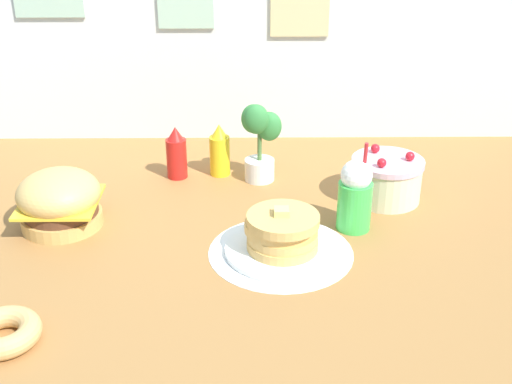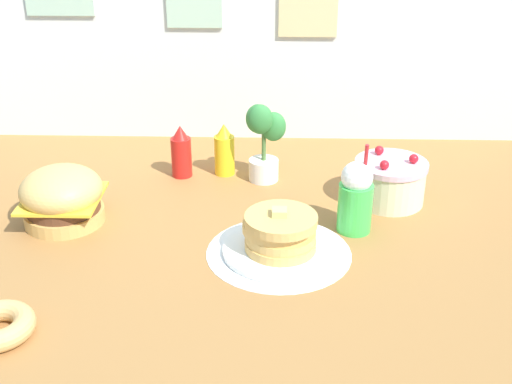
{
  "view_description": "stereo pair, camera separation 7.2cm",
  "coord_description": "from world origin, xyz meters",
  "px_view_note": "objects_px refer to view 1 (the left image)",
  "views": [
    {
      "loc": [
        0.06,
        -1.65,
        0.99
      ],
      "look_at": [
        0.08,
        0.12,
        0.13
      ],
      "focal_mm": 46.56,
      "sensor_mm": 36.0,
      "label": 1
    },
    {
      "loc": [
        0.13,
        -1.64,
        0.99
      ],
      "look_at": [
        0.08,
        0.12,
        0.13
      ],
      "focal_mm": 46.56,
      "sensor_mm": 36.0,
      "label": 2
    }
  ],
  "objects_px": {
    "layer_cake": "(386,179)",
    "mustard_bottle": "(220,151)",
    "donut_pink_glaze": "(3,332)",
    "potted_plant": "(260,139)",
    "burger": "(59,200)",
    "ketchup_bottle": "(176,154)",
    "pancake_stack": "(282,236)",
    "cream_soda_cup": "(355,195)"
  },
  "relations": [
    {
      "from": "mustard_bottle",
      "to": "cream_soda_cup",
      "type": "relative_size",
      "value": 0.67
    },
    {
      "from": "pancake_stack",
      "to": "ketchup_bottle",
      "type": "relative_size",
      "value": 1.7
    },
    {
      "from": "layer_cake",
      "to": "ketchup_bottle",
      "type": "distance_m",
      "value": 0.73
    },
    {
      "from": "donut_pink_glaze",
      "to": "potted_plant",
      "type": "height_order",
      "value": "potted_plant"
    },
    {
      "from": "mustard_bottle",
      "to": "potted_plant",
      "type": "relative_size",
      "value": 0.66
    },
    {
      "from": "ketchup_bottle",
      "to": "pancake_stack",
      "type": "bearing_deg",
      "value": -56.44
    },
    {
      "from": "burger",
      "to": "layer_cake",
      "type": "xyz_separation_m",
      "value": [
        1.02,
        0.17,
        -0.01
      ]
    },
    {
      "from": "burger",
      "to": "potted_plant",
      "type": "xyz_separation_m",
      "value": [
        0.61,
        0.32,
        0.07
      ]
    },
    {
      "from": "potted_plant",
      "to": "donut_pink_glaze",
      "type": "bearing_deg",
      "value": -124.52
    },
    {
      "from": "pancake_stack",
      "to": "potted_plant",
      "type": "height_order",
      "value": "potted_plant"
    },
    {
      "from": "pancake_stack",
      "to": "layer_cake",
      "type": "xyz_separation_m",
      "value": [
        0.36,
        0.34,
        0.02
      ]
    },
    {
      "from": "mustard_bottle",
      "to": "potted_plant",
      "type": "xyz_separation_m",
      "value": [
        0.14,
        -0.05,
        0.07
      ]
    },
    {
      "from": "donut_pink_glaze",
      "to": "ketchup_bottle",
      "type": "bearing_deg",
      "value": 70.85
    },
    {
      "from": "burger",
      "to": "pancake_stack",
      "type": "relative_size",
      "value": 0.78
    },
    {
      "from": "burger",
      "to": "cream_soda_cup",
      "type": "height_order",
      "value": "cream_soda_cup"
    },
    {
      "from": "donut_pink_glaze",
      "to": "potted_plant",
      "type": "distance_m",
      "value": 1.08
    },
    {
      "from": "donut_pink_glaze",
      "to": "pancake_stack",
      "type": "bearing_deg",
      "value": 30.39
    },
    {
      "from": "donut_pink_glaze",
      "to": "potted_plant",
      "type": "bearing_deg",
      "value": 55.48
    },
    {
      "from": "cream_soda_cup",
      "to": "pancake_stack",
      "type": "bearing_deg",
      "value": -147.51
    },
    {
      "from": "burger",
      "to": "pancake_stack",
      "type": "height_order",
      "value": "burger"
    },
    {
      "from": "layer_cake",
      "to": "potted_plant",
      "type": "bearing_deg",
      "value": 159.43
    },
    {
      "from": "ketchup_bottle",
      "to": "donut_pink_glaze",
      "type": "distance_m",
      "value": 0.96
    },
    {
      "from": "pancake_stack",
      "to": "cream_soda_cup",
      "type": "height_order",
      "value": "cream_soda_cup"
    },
    {
      "from": "layer_cake",
      "to": "donut_pink_glaze",
      "type": "relative_size",
      "value": 1.34
    },
    {
      "from": "burger",
      "to": "layer_cake",
      "type": "relative_size",
      "value": 1.06
    },
    {
      "from": "layer_cake",
      "to": "potted_plant",
      "type": "xyz_separation_m",
      "value": [
        -0.41,
        0.16,
        0.08
      ]
    },
    {
      "from": "layer_cake",
      "to": "donut_pink_glaze",
      "type": "height_order",
      "value": "layer_cake"
    },
    {
      "from": "layer_cake",
      "to": "mustard_bottle",
      "type": "height_order",
      "value": "mustard_bottle"
    },
    {
      "from": "ketchup_bottle",
      "to": "burger",
      "type": "bearing_deg",
      "value": -132.3
    },
    {
      "from": "burger",
      "to": "ketchup_bottle",
      "type": "relative_size",
      "value": 1.33
    },
    {
      "from": "mustard_bottle",
      "to": "layer_cake",
      "type": "bearing_deg",
      "value": -20.19
    },
    {
      "from": "burger",
      "to": "donut_pink_glaze",
      "type": "xyz_separation_m",
      "value": [
        0.0,
        -0.56,
        -0.06
      ]
    },
    {
      "from": "ketchup_bottle",
      "to": "cream_soda_cup",
      "type": "height_order",
      "value": "cream_soda_cup"
    },
    {
      "from": "layer_cake",
      "to": "cream_soda_cup",
      "type": "height_order",
      "value": "cream_soda_cup"
    },
    {
      "from": "ketchup_bottle",
      "to": "mustard_bottle",
      "type": "relative_size",
      "value": 1.0
    },
    {
      "from": "burger",
      "to": "ketchup_bottle",
      "type": "distance_m",
      "value": 0.47
    },
    {
      "from": "ketchup_bottle",
      "to": "layer_cake",
      "type": "bearing_deg",
      "value": -14.45
    },
    {
      "from": "layer_cake",
      "to": "potted_plant",
      "type": "relative_size",
      "value": 0.82
    },
    {
      "from": "cream_soda_cup",
      "to": "potted_plant",
      "type": "distance_m",
      "value": 0.45
    },
    {
      "from": "ketchup_bottle",
      "to": "potted_plant",
      "type": "distance_m",
      "value": 0.3
    },
    {
      "from": "mustard_bottle",
      "to": "donut_pink_glaze",
      "type": "bearing_deg",
      "value": -116.6
    },
    {
      "from": "donut_pink_glaze",
      "to": "potted_plant",
      "type": "relative_size",
      "value": 0.61
    }
  ]
}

